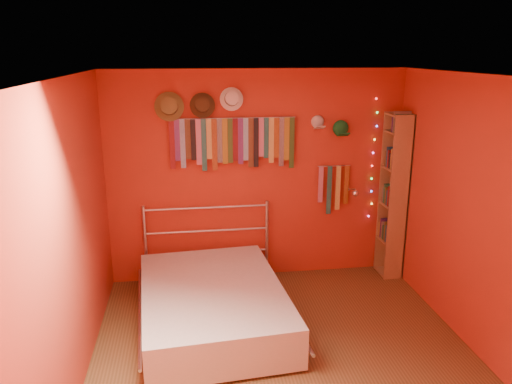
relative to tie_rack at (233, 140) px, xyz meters
name	(u,v)px	position (x,y,z in m)	size (l,w,h in m)	color
ground	(284,355)	(0.29, -1.68, -1.71)	(3.50, 3.50, 0.00)	brown
back_wall	(257,177)	(0.29, 0.07, -0.46)	(3.50, 0.02, 2.50)	#A7291A
right_wall	(478,217)	(2.04, -1.68, -0.46)	(0.02, 3.50, 2.50)	#A7291A
left_wall	(73,237)	(-1.46, -1.68, -0.46)	(0.02, 3.50, 2.50)	#A7291A
ceiling	(289,76)	(0.29, -1.68, 0.79)	(3.50, 3.50, 0.02)	white
tie_rack	(233,140)	(0.00, 0.00, 0.00)	(1.45, 0.03, 0.60)	silver
small_tie_rack	(334,186)	(1.21, 0.00, -0.58)	(0.40, 0.03, 0.60)	silver
fedora_olive	(169,106)	(-0.70, -0.04, 0.40)	(0.32, 0.18, 0.32)	brown
fedora_brown	(202,105)	(-0.34, -0.03, 0.41)	(0.28, 0.15, 0.28)	#3F2B16
fedora_white	(232,99)	(-0.01, -0.03, 0.47)	(0.26, 0.14, 0.26)	white
cap_white	(318,122)	(0.99, 0.01, 0.19)	(0.17, 0.21, 0.17)	silver
cap_green	(341,128)	(1.27, 0.01, 0.11)	(0.18, 0.23, 0.18)	#176A2B
fairy_lights	(373,159)	(1.70, 0.03, -0.28)	(0.05, 0.02, 1.47)	#FF3333
reading_lamp	(354,192)	(1.40, -0.19, -0.62)	(0.08, 0.33, 0.10)	silver
bookshelf	(397,195)	(1.95, -0.15, -0.69)	(0.25, 0.34, 2.00)	olive
bed	(213,304)	(-0.33, -1.06, -1.48)	(1.63, 2.07, 0.98)	silver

